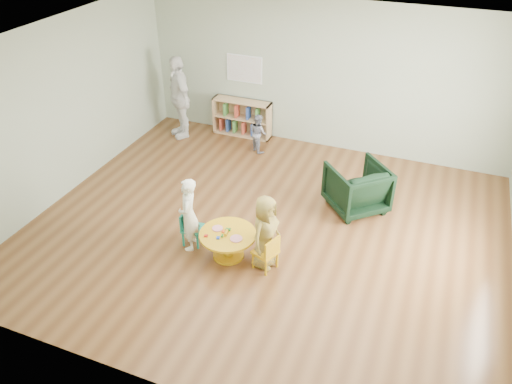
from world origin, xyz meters
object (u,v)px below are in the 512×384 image
at_px(bookshelf, 242,118).
at_px(adult_caretaker, 179,97).
at_px(toddler, 258,133).
at_px(kid_chair_right, 268,252).
at_px(child_left, 189,214).
at_px(child_right, 265,232).
at_px(armchair, 357,188).
at_px(kid_chair_left, 190,227).
at_px(activity_table, 228,240).

xyz_separation_m(bookshelf, adult_caretaker, (-1.14, -0.50, 0.46)).
bearing_deg(toddler, kid_chair_right, 152.78).
distance_m(child_left, adult_caretaker, 3.68).
xyz_separation_m(child_left, child_right, (1.13, 0.04, -0.02)).
bearing_deg(child_left, armchair, 113.15).
distance_m(kid_chair_right, child_left, 1.24).
distance_m(kid_chair_left, bookshelf, 3.64).
bearing_deg(toddler, kid_chair_left, 131.64).
bearing_deg(adult_caretaker, child_right, -3.77).
height_order(child_right, toddler, child_right).
relative_size(activity_table, kid_chair_right, 1.47).
relative_size(activity_table, toddler, 1.06).
height_order(kid_chair_right, armchair, armchair).
bearing_deg(child_left, kid_chair_left, -171.79).
relative_size(kid_chair_left, kid_chair_right, 0.96).
height_order(kid_chair_left, bookshelf, bookshelf).
bearing_deg(adult_caretaker, armchair, 23.55).
height_order(bookshelf, armchair, armchair).
bearing_deg(bookshelf, child_right, -62.62).
distance_m(activity_table, armchair, 2.33).
relative_size(activity_table, child_left, 0.71).
bearing_deg(kid_chair_right, adult_caretaker, 64.56).
xyz_separation_m(bookshelf, child_right, (1.87, -3.61, 0.18)).
bearing_deg(kid_chair_right, child_left, 108.19).
xyz_separation_m(kid_chair_left, child_right, (1.17, -0.04, 0.27)).
height_order(child_left, adult_caretaker, adult_caretaker).
relative_size(activity_table, bookshelf, 0.66).
height_order(armchair, adult_caretaker, adult_caretaker).
bearing_deg(adult_caretaker, kid_chair_left, -16.99).
distance_m(kid_chair_left, toddler, 3.03).
bearing_deg(activity_table, kid_chair_left, 172.82).
xyz_separation_m(child_right, adult_caretaker, (-3.01, 3.11, 0.29)).
xyz_separation_m(child_left, toddler, (-0.17, 3.10, -0.18)).
bearing_deg(armchair, bookshelf, -76.13).
height_order(child_left, child_right, child_left).
distance_m(bookshelf, armchair, 3.29).
height_order(armchair, child_right, child_right).
distance_m(child_right, adult_caretaker, 4.34).
height_order(activity_table, adult_caretaker, adult_caretaker).
bearing_deg(child_left, bookshelf, 171.97).
relative_size(child_left, child_right, 1.03).
relative_size(armchair, toddler, 1.13).
bearing_deg(bookshelf, child_left, -78.59).
height_order(kid_chair_right, adult_caretaker, adult_caretaker).
distance_m(armchair, adult_caretaker, 4.12).
bearing_deg(armchair, kid_chair_right, 24.37).
bearing_deg(kid_chair_left, toddler, 176.72).
bearing_deg(kid_chair_left, kid_chair_right, 78.35).
bearing_deg(armchair, toddler, -72.78).
height_order(activity_table, bookshelf, bookshelf).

